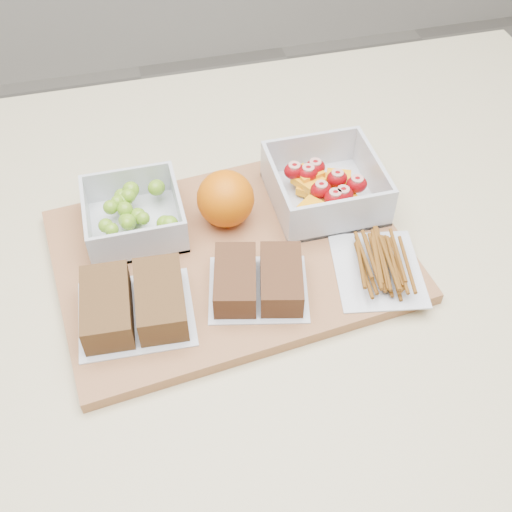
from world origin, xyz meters
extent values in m
cube|color=beige|center=(0.00, 0.00, 0.45)|extent=(1.20, 0.90, 0.90)
cube|color=#A56D44|center=(-0.01, 0.02, 0.91)|extent=(0.45, 0.34, 0.02)
cube|color=silver|center=(-0.12, 0.09, 0.92)|extent=(0.12, 0.12, 0.00)
cube|color=silver|center=(-0.12, 0.14, 0.94)|extent=(0.12, 0.00, 0.05)
cube|color=silver|center=(-0.12, 0.03, 0.94)|extent=(0.12, 0.00, 0.05)
cube|color=silver|center=(-0.07, 0.09, 0.94)|extent=(0.00, 0.11, 0.05)
cube|color=silver|center=(-0.18, 0.09, 0.94)|extent=(0.00, 0.11, 0.05)
sphere|color=#6C9E20|center=(-0.13, 0.08, 0.94)|extent=(0.02, 0.02, 0.02)
sphere|color=#6C9E20|center=(-0.16, 0.07, 0.94)|extent=(0.02, 0.02, 0.02)
sphere|color=#6C9E20|center=(-0.12, 0.11, 0.95)|extent=(0.02, 0.02, 0.02)
sphere|color=#6C9E20|center=(-0.12, 0.09, 0.93)|extent=(0.02, 0.02, 0.02)
sphere|color=#6C9E20|center=(-0.15, 0.10, 0.94)|extent=(0.02, 0.02, 0.02)
sphere|color=#6C9E20|center=(-0.13, 0.08, 0.94)|extent=(0.02, 0.02, 0.02)
sphere|color=#6C9E20|center=(-0.14, 0.11, 0.95)|extent=(0.02, 0.02, 0.02)
sphere|color=#6C9E20|center=(-0.08, 0.05, 0.95)|extent=(0.02, 0.02, 0.02)
sphere|color=#6C9E20|center=(-0.09, 0.12, 0.94)|extent=(0.02, 0.02, 0.02)
sphere|color=#6C9E20|center=(-0.12, 0.12, 0.95)|extent=(0.02, 0.02, 0.02)
sphere|color=#6C9E20|center=(-0.15, 0.06, 0.94)|extent=(0.02, 0.02, 0.02)
sphere|color=#6C9E20|center=(-0.09, 0.12, 0.95)|extent=(0.02, 0.02, 0.02)
sphere|color=#6C9E20|center=(-0.12, 0.05, 0.94)|extent=(0.02, 0.02, 0.02)
sphere|color=#6C9E20|center=(-0.13, 0.11, 0.94)|extent=(0.02, 0.02, 0.02)
sphere|color=#6C9E20|center=(-0.13, 0.10, 0.94)|extent=(0.02, 0.02, 0.02)
sphere|color=#6C9E20|center=(-0.12, 0.12, 0.95)|extent=(0.02, 0.02, 0.02)
sphere|color=#6C9E20|center=(-0.09, 0.05, 0.95)|extent=(0.02, 0.02, 0.02)
sphere|color=#6C9E20|center=(-0.08, 0.05, 0.93)|extent=(0.02, 0.02, 0.02)
sphere|color=#6C9E20|center=(-0.13, 0.11, 0.94)|extent=(0.02, 0.02, 0.02)
sphere|color=#6C9E20|center=(-0.13, 0.07, 0.94)|extent=(0.02, 0.02, 0.02)
sphere|color=#6C9E20|center=(-0.13, 0.12, 0.94)|extent=(0.02, 0.02, 0.02)
sphere|color=#6C9E20|center=(-0.11, 0.07, 0.95)|extent=(0.02, 0.02, 0.02)
cube|color=silver|center=(0.13, 0.08, 0.92)|extent=(0.14, 0.14, 0.01)
cube|color=silver|center=(0.13, 0.14, 0.95)|extent=(0.14, 0.01, 0.06)
cube|color=silver|center=(0.13, 0.01, 0.95)|extent=(0.14, 0.01, 0.06)
cube|color=silver|center=(0.19, 0.08, 0.95)|extent=(0.01, 0.13, 0.06)
cube|color=silver|center=(0.06, 0.08, 0.95)|extent=(0.01, 0.13, 0.06)
cube|color=#FB9C0D|center=(0.13, 0.06, 0.93)|extent=(0.04, 0.05, 0.01)
cube|color=#FB9C0D|center=(0.11, 0.10, 0.93)|extent=(0.05, 0.06, 0.01)
cube|color=#FB9C0D|center=(0.14, 0.08, 0.93)|extent=(0.05, 0.05, 0.01)
cube|color=#FB9C0D|center=(0.15, 0.10, 0.93)|extent=(0.05, 0.05, 0.01)
cube|color=#FB9C0D|center=(0.11, 0.09, 0.94)|extent=(0.04, 0.05, 0.01)
cube|color=#FB9C0D|center=(0.11, 0.10, 0.95)|extent=(0.04, 0.03, 0.01)
cube|color=#FB9C0D|center=(0.10, 0.04, 0.94)|extent=(0.04, 0.05, 0.01)
cube|color=#FB9C0D|center=(0.14, 0.05, 0.93)|extent=(0.04, 0.04, 0.01)
cube|color=#FB9C0D|center=(0.11, 0.09, 0.93)|extent=(0.04, 0.04, 0.01)
ellipsoid|color=#95070F|center=(0.14, 0.08, 0.95)|extent=(0.03, 0.02, 0.02)
ellipsoid|color=#95070F|center=(0.14, 0.05, 0.95)|extent=(0.03, 0.02, 0.02)
ellipsoid|color=#95070F|center=(0.09, 0.11, 0.95)|extent=(0.03, 0.02, 0.02)
ellipsoid|color=#95070F|center=(0.16, 0.06, 0.95)|extent=(0.03, 0.02, 0.02)
ellipsoid|color=#95070F|center=(0.11, 0.10, 0.95)|extent=(0.03, 0.02, 0.02)
ellipsoid|color=#95070F|center=(0.13, 0.04, 0.95)|extent=(0.03, 0.02, 0.02)
ellipsoid|color=#95070F|center=(0.11, 0.06, 0.95)|extent=(0.03, 0.02, 0.02)
ellipsoid|color=#95070F|center=(0.12, 0.11, 0.95)|extent=(0.03, 0.02, 0.02)
sphere|color=orange|center=(-0.01, 0.07, 0.95)|extent=(0.07, 0.07, 0.07)
cube|color=silver|center=(-0.14, -0.05, 0.92)|extent=(0.13, 0.12, 0.00)
cube|color=brown|center=(-0.17, -0.05, 0.94)|extent=(0.06, 0.10, 0.04)
cube|color=brown|center=(-0.11, -0.05, 0.94)|extent=(0.06, 0.10, 0.04)
cube|color=silver|center=(0.00, -0.05, 0.92)|extent=(0.13, 0.12, 0.00)
cube|color=#56331D|center=(-0.02, -0.04, 0.93)|extent=(0.07, 0.10, 0.03)
cube|color=#56331D|center=(0.03, -0.06, 0.93)|extent=(0.07, 0.10, 0.03)
cube|color=silver|center=(0.15, -0.06, 0.92)|extent=(0.12, 0.14, 0.00)
camera|label=1|loc=(-0.12, -0.51, 1.50)|focal=45.00mm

